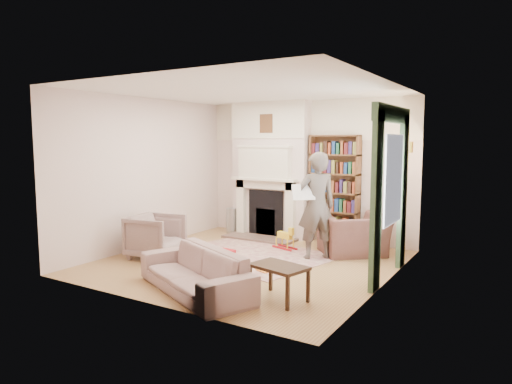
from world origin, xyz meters
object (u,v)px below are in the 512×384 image
Objects in this scene: coffee_table at (279,283)px; paraffin_heater at (232,221)px; armchair_left at (156,236)px; man_reading at (316,206)px; rocking_horse at (285,238)px; sofa at (195,271)px; bookcase at (334,183)px; armchair_reading at (353,235)px.

paraffin_heater is (-2.87, 3.15, 0.05)m from coffee_table.
armchair_left is 2.80m from man_reading.
paraffin_heater is 1.83m from rocking_horse.
man_reading is (2.39, 1.36, 0.54)m from armchair_left.
sofa is 1.08× the size of man_reading.
bookcase is at bearing 7.01° from paraffin_heater.
armchair_reading is 0.93m from man_reading.
paraffin_heater is (-2.45, 1.04, -0.64)m from man_reading.
sofa is (-0.46, -3.74, -0.89)m from bookcase.
bookcase is at bearing 107.37° from sofa.
armchair_reading is 2.01× the size of paraffin_heater.
man_reading is at bearing 12.69° from armchair_reading.
armchair_reading is 0.56× the size of sofa.
armchair_reading is at bearing 94.17° from sofa.
man_reading is 3.76× the size of rocking_horse.
man_reading reaches higher than sofa.
armchair_left is (-2.18, -2.67, -0.80)m from bookcase.
bookcase is at bearing -87.76° from armchair_reading.
sofa is at bearing -70.69° from rocking_horse.
man_reading is at bearing 99.08° from sofa.
sofa is at bearing -62.78° from paraffin_heater.
bookcase is at bearing -49.68° from armchair_left.
armchair_reading reaches higher than sofa.
armchair_left is 2.03m from sofa.
man_reading reaches higher than rocking_horse.
armchair_reading reaches higher than paraffin_heater.
armchair_left is at bearing -116.86° from rocking_horse.
armchair_reading is 1.26m from rocking_horse.
sofa is 2.82× the size of coffee_table.
armchair_left is 2.92m from coffee_table.
man_reading is 1.08m from rocking_horse.
armchair_left is 1.48× the size of paraffin_heater.
rocking_horse is (1.68, -0.72, -0.06)m from paraffin_heater.
armchair_reading is at bearing -65.81° from armchair_left.
rocking_horse is at bearing -65.22° from man_reading.
armchair_left is at bearing -129.25° from bookcase.
armchair_reading is 0.61× the size of man_reading.
rocking_horse is at bearing 116.49° from sofa.
armchair_reading is at bearing 103.14° from coffee_table.
armchair_left is at bearing 172.48° from sofa.
paraffin_heater is 1.13× the size of rocking_horse.
bookcase is 1.49m from rocking_horse.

